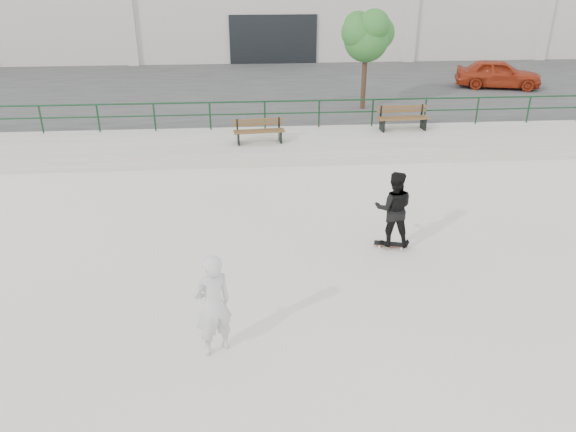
{
  "coord_description": "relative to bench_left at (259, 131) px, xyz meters",
  "views": [
    {
      "loc": [
        -1.68,
        -9.37,
        6.46
      ],
      "look_at": [
        -0.82,
        2.0,
        1.05
      ],
      "focal_mm": 35.0,
      "sensor_mm": 36.0,
      "label": 1
    }
  ],
  "objects": [
    {
      "name": "parking_strip",
      "position": [
        1.27,
        8.87,
        -0.64
      ],
      "size": [
        60.0,
        14.0,
        0.5
      ],
      "primitive_type": "cube",
      "color": "#393939",
      "rests_on": "ground"
    },
    {
      "name": "seated_skater",
      "position": [
        -1.09,
        -10.4,
        0.07
      ],
      "size": [
        0.84,
        0.75,
        1.93
      ],
      "primitive_type": "imported",
      "rotation": [
        0.0,
        0.0,
        3.66
      ],
      "color": "silver",
      "rests_on": "ground"
    },
    {
      "name": "bench_left",
      "position": [
        0.0,
        0.0,
        0.0
      ],
      "size": [
        1.76,
        0.65,
        0.8
      ],
      "rotation": [
        0.0,
        0.0,
        0.09
      ],
      "color": "brown",
      "rests_on": "ledge"
    },
    {
      "name": "tree",
      "position": [
        4.46,
        4.29,
        2.58
      ],
      "size": [
        2.23,
        1.98,
        3.96
      ],
      "color": "#483424",
      "rests_on": "parking_strip"
    },
    {
      "name": "skateboard",
      "position": [
        2.94,
        -6.84,
        -0.82
      ],
      "size": [
        0.81,
        0.4,
        0.09
      ],
      "rotation": [
        0.0,
        0.0,
        -0.27
      ],
      "color": "black",
      "rests_on": "ground"
    },
    {
      "name": "bench_right",
      "position": [
        5.28,
        1.13,
        0.03
      ],
      "size": [
        1.89,
        0.64,
        0.86
      ],
      "rotation": [
        0.0,
        0.0,
        0.05
      ],
      "color": "brown",
      "rests_on": "ledge"
    },
    {
      "name": "standing_skater",
      "position": [
        2.94,
        -6.84,
        0.12
      ],
      "size": [
        1.01,
        0.85,
        1.84
      ],
      "primitive_type": "imported",
      "rotation": [
        0.0,
        0.0,
        2.96
      ],
      "color": "black",
      "rests_on": "skateboard"
    },
    {
      "name": "railing",
      "position": [
        1.27,
        1.67,
        0.35
      ],
      "size": [
        28.0,
        0.06,
        1.03
      ],
      "color": "#153C1F",
      "rests_on": "ledge"
    },
    {
      "name": "ledge",
      "position": [
        1.27,
        0.37,
        -0.64
      ],
      "size": [
        30.0,
        3.0,
        0.5
      ],
      "primitive_type": "cube",
      "color": "#B1ACA2",
      "rests_on": "ground"
    },
    {
      "name": "ground",
      "position": [
        1.27,
        -9.13,
        -0.89
      ],
      "size": [
        120.0,
        120.0,
        0.0
      ],
      "primitive_type": "plane",
      "color": "beige",
      "rests_on": "ground"
    },
    {
      "name": "red_car",
      "position": [
        11.61,
        7.65,
        0.27
      ],
      "size": [
        4.17,
        2.49,
        1.33
      ],
      "primitive_type": "imported",
      "rotation": [
        0.0,
        0.0,
        1.32
      ],
      "color": "#9C2B13",
      "rests_on": "parking_strip"
    }
  ]
}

